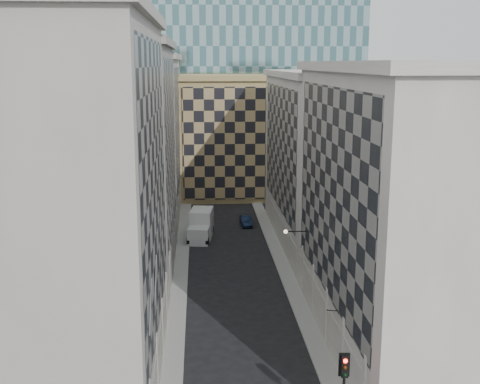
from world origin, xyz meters
name	(u,v)px	position (x,y,z in m)	size (l,w,h in m)	color
sidewalk_west	(180,277)	(-5.25, 30.00, 0.07)	(1.50, 100.00, 0.15)	gray
sidewalk_east	(287,274)	(5.25, 30.00, 0.07)	(1.50, 100.00, 0.15)	gray
bldg_left_a	(77,206)	(-10.88, 11.00, 11.82)	(10.80, 22.80, 23.70)	#A39C93
bldg_left_b	(121,159)	(-10.88, 33.00, 11.32)	(10.80, 22.80, 22.70)	gray
bldg_left_c	(142,137)	(-10.88, 55.00, 10.83)	(10.80, 22.80, 21.70)	#A39C93
bldg_right_a	(397,209)	(10.88, 15.00, 10.32)	(10.80, 26.80, 20.70)	#BAB3AA
bldg_right_b	(321,158)	(10.89, 42.00, 9.85)	(10.80, 28.80, 19.70)	#BAB3AA
tan_block	(232,135)	(2.00, 67.90, 9.44)	(16.80, 14.80, 18.80)	#9F8A54
church_tower	(216,25)	(0.00, 82.00, 26.95)	(7.20, 7.20, 51.50)	#2F2A24
flagpoles_left	(153,292)	(-5.90, 6.00, 8.00)	(0.10, 6.33, 2.33)	gray
bracket_lamp	(288,232)	(4.38, 24.00, 6.20)	(1.98, 0.36, 0.36)	black
traffic_light	(344,378)	(4.55, 3.62, 3.67)	(0.62, 0.54, 4.91)	black
box_truck	(201,226)	(-3.13, 43.36, 1.47)	(3.27, 6.42, 3.38)	silver
dark_car	(246,221)	(2.70, 48.85, 0.62)	(1.31, 3.74, 1.23)	#0E1B34
shop_sign	(329,315)	(5.42, 11.51, 3.84)	(0.78, 0.68, 0.77)	black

